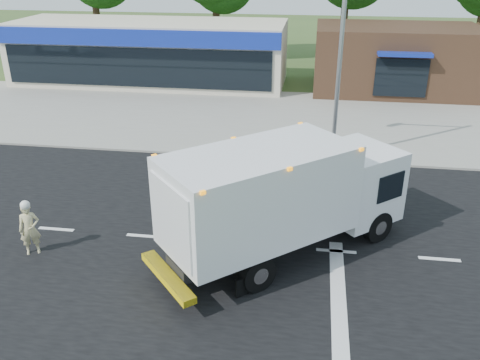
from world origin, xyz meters
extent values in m
plane|color=#385123|center=(0.00, 0.00, 0.00)|extent=(120.00, 120.00, 0.00)
cube|color=black|center=(0.00, 0.00, 0.00)|extent=(60.00, 14.00, 0.02)
cube|color=gray|center=(0.00, 8.20, 0.06)|extent=(60.00, 2.40, 0.12)
cube|color=gray|center=(0.00, 14.00, 0.01)|extent=(60.00, 9.00, 0.02)
cube|color=silver|center=(-6.00, 0.00, 0.02)|extent=(1.20, 0.15, 0.01)
cube|color=silver|center=(-3.00, 0.00, 0.02)|extent=(1.20, 0.15, 0.01)
cube|color=silver|center=(0.00, 0.00, 0.02)|extent=(1.20, 0.15, 0.01)
cube|color=silver|center=(3.00, 0.00, 0.02)|extent=(1.20, 0.15, 0.01)
cube|color=silver|center=(6.00, 0.00, 0.02)|extent=(1.20, 0.15, 0.01)
cube|color=silver|center=(3.00, -3.00, 0.02)|extent=(0.40, 7.00, 0.01)
cube|color=black|center=(0.71, -0.92, 0.74)|extent=(4.67, 4.28, 0.37)
cube|color=white|center=(3.53, 1.56, 1.64)|extent=(3.09, 3.10, 2.22)
cube|color=black|center=(4.29, 2.22, 1.85)|extent=(1.45, 1.61, 0.95)
cube|color=white|center=(0.71, -0.92, 2.22)|extent=(5.64, 5.40, 2.48)
cube|color=silver|center=(-1.29, -2.68, 2.17)|extent=(1.44, 1.63, 2.01)
cube|color=yellow|center=(-1.43, -2.80, 0.58)|extent=(1.95, 2.15, 0.19)
cube|color=orange|center=(0.71, -0.92, 3.44)|extent=(5.51, 5.29, 0.08)
cylinder|color=black|center=(2.91, 2.35, 0.51)|extent=(0.97, 0.91, 1.01)
cylinder|color=black|center=(4.24, 0.84, 0.51)|extent=(0.97, 0.91, 1.01)
cylinder|color=black|center=(-0.54, -0.61, 0.51)|extent=(0.97, 0.91, 1.01)
cylinder|color=black|center=(0.86, -2.20, 0.51)|extent=(0.97, 0.91, 1.01)
imported|color=#C9BB86|center=(-6.00, -1.40, 0.82)|extent=(0.71, 0.63, 1.64)
sphere|color=white|center=(-6.00, -1.40, 1.61)|extent=(0.28, 0.28, 0.28)
cube|color=beige|center=(-9.00, 20.00, 2.00)|extent=(18.00, 6.00, 4.00)
cube|color=#12289B|center=(-9.00, 16.95, 3.40)|extent=(18.00, 0.30, 1.00)
cube|color=black|center=(-9.00, 16.95, 1.60)|extent=(17.00, 0.12, 2.40)
cube|color=#382316|center=(7.00, 20.00, 2.00)|extent=(10.00, 6.00, 4.00)
cube|color=#12289B|center=(7.00, 16.90, 2.90)|extent=(3.00, 1.20, 0.20)
cube|color=black|center=(7.00, 16.95, 1.50)|extent=(3.00, 0.12, 2.20)
cylinder|color=gray|center=(3.00, 7.60, 4.00)|extent=(0.18, 0.18, 8.00)
cylinder|color=#332114|center=(-16.00, 28.00, 3.67)|extent=(0.56, 0.56, 7.35)
cylinder|color=#332114|center=(-6.00, 28.00, 3.43)|extent=(0.56, 0.56, 6.86)
cylinder|color=#332114|center=(4.00, 28.00, 3.92)|extent=(0.56, 0.56, 7.84)
camera|label=1|loc=(2.03, -13.33, 8.35)|focal=38.00mm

